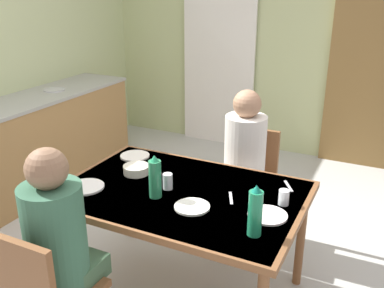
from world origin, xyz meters
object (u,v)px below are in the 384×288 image
object	(u,v)px
person_far_diner	(244,150)
serving_bowl_center	(136,169)
chair_far_diner	(249,178)
water_bottle_green_near	(155,178)
water_bottle_green_far	(255,212)
person_near_diner	(57,231)
dining_table	(181,201)
kitchen_counter	(35,143)

from	to	relation	value
person_far_diner	serving_bowl_center	bearing A→B (deg)	49.68
chair_far_diner	person_far_diner	distance (m)	0.31
chair_far_diner	water_bottle_green_near	world-z (taller)	water_bottle_green_near
serving_bowl_center	water_bottle_green_near	bearing A→B (deg)	-38.78
serving_bowl_center	water_bottle_green_far	bearing A→B (deg)	-21.06
water_bottle_green_near	person_near_diner	bearing A→B (deg)	-109.90
water_bottle_green_far	serving_bowl_center	distance (m)	0.99
dining_table	person_far_diner	xyz separation A→B (m)	(0.15, 0.71, 0.10)
kitchen_counter	person_far_diner	xyz separation A→B (m)	(2.16, -0.07, 0.33)
water_bottle_green_near	water_bottle_green_far	world-z (taller)	water_bottle_green_far
chair_far_diner	serving_bowl_center	xyz separation A→B (m)	(-0.52, -0.75, 0.27)
chair_far_diner	person_near_diner	world-z (taller)	person_near_diner
dining_table	serving_bowl_center	xyz separation A→B (m)	(-0.38, 0.10, 0.09)
kitchen_counter	person_near_diner	world-z (taller)	person_near_diner
kitchen_counter	dining_table	distance (m)	2.17
person_near_diner	serving_bowl_center	size ratio (longest dim) A/B	4.53
person_near_diner	water_bottle_green_far	distance (m)	0.97
person_far_diner	person_near_diner	bearing A→B (deg)	72.25
kitchen_counter	water_bottle_green_near	size ratio (longest dim) A/B	8.87
person_far_diner	water_bottle_green_far	xyz separation A→B (m)	(0.40, -0.97, 0.09)
dining_table	chair_far_diner	bearing A→B (deg)	80.31
person_near_diner	water_bottle_green_near	bearing A→B (deg)	70.10
dining_table	person_near_diner	bearing A→B (deg)	-113.60
kitchen_counter	person_near_diner	bearing A→B (deg)	-41.36
dining_table	chair_far_diner	size ratio (longest dim) A/B	1.67
serving_bowl_center	person_near_diner	bearing A→B (deg)	-85.25
kitchen_counter	water_bottle_green_far	size ratio (longest dim) A/B	8.48
person_far_diner	serving_bowl_center	xyz separation A→B (m)	(-0.52, -0.62, -0.01)
kitchen_counter	person_far_diner	world-z (taller)	person_far_diner
person_far_diner	water_bottle_green_far	size ratio (longest dim) A/B	2.83
water_bottle_green_near	chair_far_diner	bearing A→B (deg)	75.94
kitchen_counter	chair_far_diner	xyz separation A→B (m)	(2.16, 0.07, 0.05)
chair_far_diner	person_near_diner	size ratio (longest dim) A/B	1.13
kitchen_counter	chair_far_diner	size ratio (longest dim) A/B	2.65
person_far_diner	water_bottle_green_far	world-z (taller)	person_far_diner
person_far_diner	kitchen_counter	bearing A→B (deg)	-1.86
person_far_diner	serving_bowl_center	world-z (taller)	person_far_diner
dining_table	water_bottle_green_near	xyz separation A→B (m)	(-0.10, -0.13, 0.19)
person_far_diner	serving_bowl_center	size ratio (longest dim) A/B	4.53
dining_table	person_near_diner	xyz separation A→B (m)	(-0.31, -0.71, 0.10)
dining_table	water_bottle_green_near	world-z (taller)	water_bottle_green_near
chair_far_diner	kitchen_counter	bearing A→B (deg)	1.76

